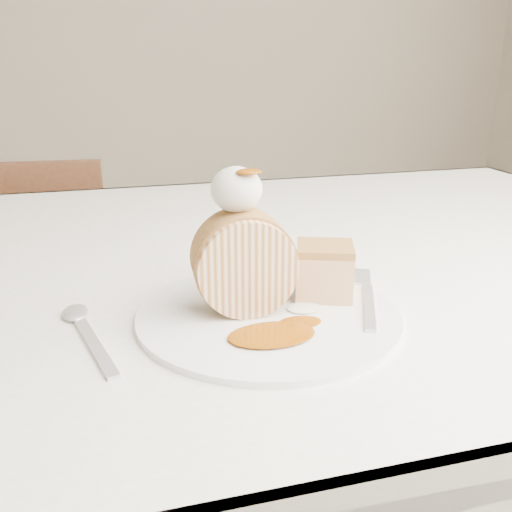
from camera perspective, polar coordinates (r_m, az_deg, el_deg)
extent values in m
cube|color=white|center=(0.78, -0.14, -0.75)|extent=(1.40, 0.90, 0.04)
cube|color=white|center=(1.23, -5.60, 0.83)|extent=(1.40, 0.01, 0.28)
cylinder|color=brown|center=(1.49, 19.66, -7.41)|extent=(0.06, 0.06, 0.71)
cube|color=brown|center=(1.58, -20.36, -4.93)|extent=(0.40, 0.40, 0.04)
cube|color=brown|center=(1.36, -22.44, 0.43)|extent=(0.37, 0.06, 0.39)
cylinder|color=brown|center=(1.79, -13.79, -8.43)|extent=(0.03, 0.03, 0.36)
cylinder|color=brown|center=(1.84, -23.84, -8.82)|extent=(0.03, 0.03, 0.36)
cylinder|color=brown|center=(1.51, -14.27, -13.97)|extent=(0.03, 0.03, 0.36)
cylinder|color=white|center=(0.57, 1.24, -5.89)|extent=(0.34, 0.34, 0.01)
cylinder|color=beige|center=(0.56, -1.17, -0.74)|extent=(0.10, 0.06, 0.10)
cube|color=#A56D3E|center=(0.60, 6.83, -1.78)|extent=(0.07, 0.07, 0.05)
ellipsoid|color=silver|center=(0.55, -1.98, 6.67)|extent=(0.05, 0.05, 0.04)
ellipsoid|color=#854005|center=(0.54, -0.70, 9.01)|extent=(0.03, 0.02, 0.01)
cube|color=silver|center=(0.59, 11.24, -4.97)|extent=(0.08, 0.15, 0.00)
cube|color=silver|center=(0.53, -15.76, -8.73)|extent=(0.06, 0.15, 0.00)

